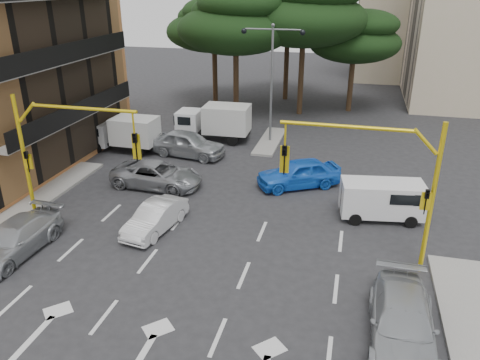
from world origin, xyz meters
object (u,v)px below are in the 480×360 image
at_px(car_white_hatch, 155,218).
at_px(car_silver_parked, 402,322).
at_px(car_silver_cross_b, 188,144).
at_px(box_truck_b, 214,123).
at_px(car_blue_compact, 299,173).
at_px(signal_mast_left, 57,145).
at_px(signal_mast_right, 384,174).
at_px(car_silver_cross_a, 157,175).
at_px(car_silver_wagon, 14,239).
at_px(box_truck_a, 124,134).
at_px(street_lamp_center, 272,63).
at_px(van_white, 381,200).

height_order(car_white_hatch, car_silver_parked, car_silver_parked).
bearing_deg(car_silver_cross_b, box_truck_b, -2.16).
bearing_deg(car_blue_compact, signal_mast_left, -83.81).
bearing_deg(car_white_hatch, signal_mast_left, -163.55).
distance_m(signal_mast_right, signal_mast_left, 13.61).
bearing_deg(car_blue_compact, car_silver_parked, -6.36).
xyz_separation_m(signal_mast_right, car_silver_cross_a, (-11.38, 5.01, -3.20)).
relative_size(car_white_hatch, box_truck_b, 0.74).
xyz_separation_m(signal_mast_right, box_truck_b, (-10.72, 13.51, -2.62)).
height_order(car_white_hatch, car_silver_cross_a, car_silver_cross_a).
distance_m(car_silver_wagon, box_truck_a, 12.75).
relative_size(street_lamp_center, box_truck_b, 1.51).
xyz_separation_m(signal_mast_left, box_truck_a, (-2.20, 9.90, -2.73)).
xyz_separation_m(signal_mast_right, car_silver_parked, (0.80, -4.24, -3.17)).
xyz_separation_m(car_white_hatch, box_truck_b, (-1.22, 13.03, 0.64)).
bearing_deg(car_silver_wagon, box_truck_b, 80.08).
bearing_deg(street_lamp_center, car_silver_cross_a, -116.93).
xyz_separation_m(car_white_hatch, car_silver_wagon, (-4.81, -3.24, 0.05)).
relative_size(signal_mast_left, car_silver_cross_b, 1.24).
bearing_deg(street_lamp_center, van_white, -54.06).
bearing_deg(car_silver_cross_a, van_white, -91.37).
bearing_deg(car_silver_cross_b, car_silver_wagon, 176.04).
relative_size(signal_mast_left, car_silver_parked, 1.22).
distance_m(signal_mast_left, car_silver_cross_b, 10.69).
distance_m(car_blue_compact, car_silver_parked, 12.08).
bearing_deg(car_silver_cross_a, car_silver_cross_b, 3.23).
xyz_separation_m(street_lamp_center, van_white, (7.17, -9.88, -4.49)).
relative_size(car_silver_cross_a, box_truck_b, 0.96).
distance_m(car_silver_wagon, box_truck_b, 16.67).
bearing_deg(car_silver_wagon, box_truck_a, 99.28).
height_order(car_silver_wagon, box_truck_b, box_truck_b).
height_order(signal_mast_left, car_silver_cross_b, signal_mast_left).
xyz_separation_m(street_lamp_center, car_silver_wagon, (-7.51, -16.76, -4.75)).
xyz_separation_m(signal_mast_left, box_truck_b, (2.89, 13.51, -2.62)).
relative_size(car_blue_compact, box_truck_a, 0.97).
bearing_deg(car_blue_compact, car_white_hatch, -70.35).
distance_m(car_blue_compact, box_truck_b, 9.52).
bearing_deg(box_truck_b, car_blue_compact, -135.88).
height_order(signal_mast_left, car_white_hatch, signal_mast_left).
xyz_separation_m(car_silver_wagon, car_silver_cross_a, (2.94, 7.76, 0.01)).
bearing_deg(signal_mast_left, box_truck_a, 102.51).
relative_size(street_lamp_center, car_white_hatch, 2.04).
relative_size(signal_mast_right, car_blue_compact, 1.32).
xyz_separation_m(van_white, box_truck_b, (-11.08, 9.38, 0.33)).
bearing_deg(signal_mast_right, street_lamp_center, 115.91).
height_order(car_silver_cross_a, box_truck_b, box_truck_b).
bearing_deg(box_truck_a, car_silver_cross_b, -87.70).
distance_m(car_white_hatch, car_silver_cross_a, 4.90).
relative_size(car_silver_cross_a, car_silver_cross_b, 1.02).
distance_m(car_silver_cross_a, van_white, 11.77).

